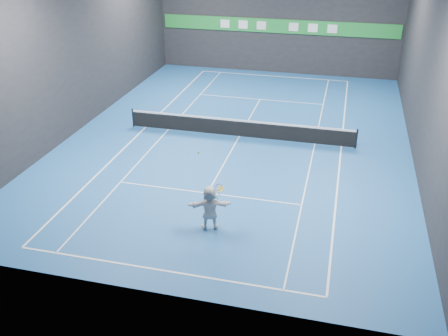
% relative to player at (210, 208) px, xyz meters
% --- Properties ---
extents(ground, '(26.00, 26.00, 0.00)m').
position_rel_player_xyz_m(ground, '(-0.83, 8.98, -0.91)').
color(ground, '#1B5296').
rests_on(ground, ground).
extents(wall_back, '(18.00, 0.10, 9.00)m').
position_rel_player_xyz_m(wall_back, '(-0.83, 21.98, 3.59)').
color(wall_back, black).
rests_on(wall_back, ground).
extents(wall_front, '(18.00, 0.10, 9.00)m').
position_rel_player_xyz_m(wall_front, '(-0.83, -4.02, 3.59)').
color(wall_front, black).
rests_on(wall_front, ground).
extents(wall_left, '(0.10, 26.00, 9.00)m').
position_rel_player_xyz_m(wall_left, '(-9.83, 8.98, 3.59)').
color(wall_left, black).
rests_on(wall_left, ground).
extents(wall_right, '(0.10, 26.00, 9.00)m').
position_rel_player_xyz_m(wall_right, '(8.17, 8.98, 3.59)').
color(wall_right, black).
rests_on(wall_right, ground).
extents(baseline_near, '(10.98, 0.08, 0.01)m').
position_rel_player_xyz_m(baseline_near, '(-0.83, -2.91, -0.90)').
color(baseline_near, white).
rests_on(baseline_near, ground).
extents(baseline_far, '(10.98, 0.08, 0.01)m').
position_rel_player_xyz_m(baseline_far, '(-0.83, 20.87, -0.90)').
color(baseline_far, white).
rests_on(baseline_far, ground).
extents(sideline_doubles_left, '(0.08, 23.78, 0.01)m').
position_rel_player_xyz_m(sideline_doubles_left, '(-6.32, 8.98, -0.90)').
color(sideline_doubles_left, white).
rests_on(sideline_doubles_left, ground).
extents(sideline_doubles_right, '(0.08, 23.78, 0.01)m').
position_rel_player_xyz_m(sideline_doubles_right, '(4.66, 8.98, -0.90)').
color(sideline_doubles_right, white).
rests_on(sideline_doubles_right, ground).
extents(sideline_singles_left, '(0.06, 23.78, 0.01)m').
position_rel_player_xyz_m(sideline_singles_left, '(-4.94, 8.98, -0.90)').
color(sideline_singles_left, white).
rests_on(sideline_singles_left, ground).
extents(sideline_singles_right, '(0.06, 23.78, 0.01)m').
position_rel_player_xyz_m(sideline_singles_right, '(3.28, 8.98, -0.90)').
color(sideline_singles_right, white).
rests_on(sideline_singles_right, ground).
extents(service_line_near, '(8.23, 0.06, 0.01)m').
position_rel_player_xyz_m(service_line_near, '(-0.83, 2.58, -0.90)').
color(service_line_near, white).
rests_on(service_line_near, ground).
extents(service_line_far, '(8.23, 0.06, 0.01)m').
position_rel_player_xyz_m(service_line_far, '(-0.83, 15.38, -0.90)').
color(service_line_far, white).
rests_on(service_line_far, ground).
extents(center_service_line, '(0.06, 12.80, 0.01)m').
position_rel_player_xyz_m(center_service_line, '(-0.83, 8.98, -0.90)').
color(center_service_line, white).
rests_on(center_service_line, ground).
extents(player, '(1.77, 1.04, 1.81)m').
position_rel_player_xyz_m(player, '(0.00, 0.00, 0.00)').
color(player, silver).
rests_on(player, ground).
extents(tennis_ball, '(0.07, 0.07, 0.07)m').
position_rel_player_xyz_m(tennis_ball, '(-0.39, -0.00, 2.28)').
color(tennis_ball, '#D2E526').
rests_on(tennis_ball, player).
extents(tennis_net, '(12.50, 0.10, 1.07)m').
position_rel_player_xyz_m(tennis_net, '(-0.83, 8.98, -0.37)').
color(tennis_net, black).
rests_on(tennis_net, ground).
extents(sponsor_banner, '(17.64, 0.11, 1.00)m').
position_rel_player_xyz_m(sponsor_banner, '(-0.83, 21.91, 2.59)').
color(sponsor_banner, '#1E8B31').
rests_on(sponsor_banner, wall_back).
extents(tennis_racket, '(0.46, 0.38, 0.68)m').
position_rel_player_xyz_m(tennis_racket, '(0.34, 0.05, 0.83)').
color(tennis_racket, '#AE1214').
rests_on(tennis_racket, player).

